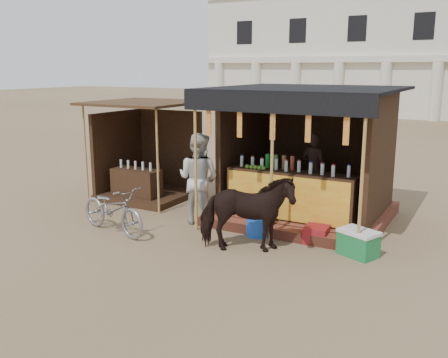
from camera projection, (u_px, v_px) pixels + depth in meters
name	position (u px, v px, depth m)	size (l,w,h in m)	color
ground	(178.00, 261.00, 8.34)	(120.00, 120.00, 0.00)	#846B4C
main_stall	(306.00, 172.00, 10.52)	(3.60, 3.61, 2.78)	brown
secondary_stall	(144.00, 163.00, 12.41)	(2.40, 2.40, 2.38)	#372314
cow	(246.00, 213.00, 8.63)	(0.75, 1.65, 1.40)	black
motorbike	(113.00, 209.00, 9.70)	(0.63, 1.80, 0.95)	gray
bystander	(198.00, 179.00, 10.23)	(0.92, 0.71, 1.88)	beige
blue_barrel	(258.00, 220.00, 9.56)	(0.47, 0.47, 0.64)	blue
red_crate	(316.00, 235.00, 9.20)	(0.42, 0.44, 0.31)	maroon
cooler	(358.00, 243.00, 8.54)	(0.76, 0.66, 0.46)	#1A763A
background_building	(398.00, 55.00, 34.03)	(26.00, 7.45, 8.18)	silver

